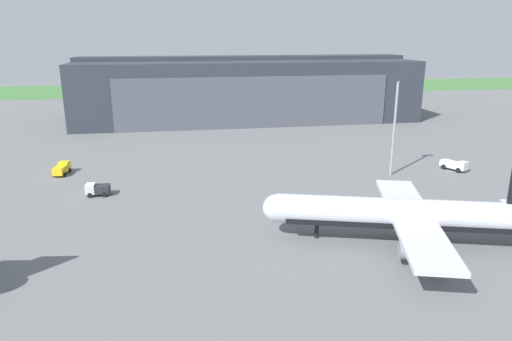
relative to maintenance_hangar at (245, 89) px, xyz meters
name	(u,v)px	position (x,y,z in m)	size (l,w,h in m)	color
ground_plane	(398,229)	(7.01, -92.98, -9.24)	(440.00, 440.00, 0.00)	slate
grass_field_strip	(233,88)	(7.01, 85.41, -9.20)	(440.00, 56.00, 0.08)	#42783C
maintenance_hangar	(245,89)	(0.00, 0.00, 0.00)	(102.41, 37.68, 19.39)	#2D333D
airliner_near_left	(406,215)	(5.79, -96.95, -5.47)	(34.95, 29.74, 12.36)	silver
ops_van	(455,165)	(31.30, -67.95, -8.12)	(3.95, 5.46, 2.12)	silver
baggage_tug	(62,169)	(-44.28, -57.32, -8.11)	(2.79, 5.06, 2.13)	yellow
stair_truck	(97,189)	(-35.76, -71.17, -8.15)	(3.86, 2.62, 2.02)	silver
apron_light_mast	(395,118)	(17.52, -68.65, 1.66)	(2.40, 0.50, 18.54)	#99999E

